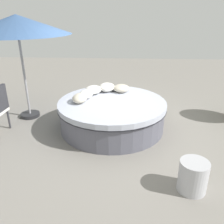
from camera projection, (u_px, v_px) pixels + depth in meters
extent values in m
plane|color=gray|center=(112.00, 127.00, 5.08)|extent=(16.00, 16.00, 0.00)
cylinder|color=#595966|center=(112.00, 117.00, 4.98)|extent=(2.16, 2.16, 0.49)
cylinder|color=black|center=(112.00, 106.00, 4.88)|extent=(2.24, 2.24, 0.02)
cylinder|color=#B2B7C6|center=(112.00, 104.00, 4.86)|extent=(2.23, 2.23, 0.11)
ellipsoid|color=beige|center=(121.00, 88.00, 5.39)|extent=(0.41, 0.36, 0.16)
ellipsoid|color=white|center=(107.00, 87.00, 5.44)|extent=(0.46, 0.36, 0.18)
ellipsoid|color=white|center=(93.00, 90.00, 5.31)|extent=(0.50, 0.37, 0.15)
ellipsoid|color=white|center=(86.00, 94.00, 5.04)|extent=(0.49, 0.30, 0.15)
ellipsoid|color=beige|center=(80.00, 98.00, 4.76)|extent=(0.41, 0.30, 0.17)
cylinder|color=#333338|center=(9.00, 119.00, 4.96)|extent=(0.04, 0.04, 0.42)
cylinder|color=#262628|center=(30.00, 115.00, 5.59)|extent=(0.44, 0.44, 0.08)
cylinder|color=#99999E|center=(24.00, 70.00, 5.16)|extent=(0.05, 0.05, 2.23)
cone|color=#385684|center=(17.00, 24.00, 4.79)|extent=(2.22, 2.22, 0.39)
cylinder|color=#B7B7BC|center=(193.00, 176.00, 3.22)|extent=(0.40, 0.40, 0.46)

